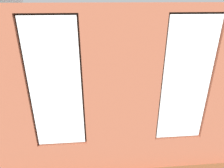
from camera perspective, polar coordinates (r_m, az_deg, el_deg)
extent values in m
cube|color=brown|center=(6.54, -0.47, -6.25)|extent=(6.65, 5.95, 0.10)
cube|color=#9E5138|center=(3.49, 2.83, -4.55)|extent=(1.30, 0.16, 3.15)
cube|color=#9E5138|center=(4.45, 17.30, -17.60)|extent=(0.89, 0.16, 0.72)
cube|color=#9E5138|center=(3.41, 23.16, 19.56)|extent=(0.89, 0.16, 0.13)
cube|color=white|center=(3.63, 20.39, 0.25)|extent=(0.83, 0.03, 2.24)
cube|color=#38281E|center=(3.68, 20.02, 0.62)|extent=(0.89, 0.04, 2.30)
cube|color=#9E5138|center=(4.23, -13.33, -19.65)|extent=(0.89, 0.16, 0.72)
cube|color=#9E5138|center=(3.11, -18.31, 19.98)|extent=(0.89, 0.16, 0.13)
cube|color=white|center=(3.36, -15.81, -1.04)|extent=(0.83, 0.03, 2.24)
cube|color=#38281E|center=(3.41, -15.65, -0.62)|extent=(0.89, 0.04, 2.30)
cube|color=tan|center=(4.06, 2.38, -14.88)|extent=(3.28, 0.24, 0.06)
cube|color=black|center=(3.37, 2.79, 3.49)|extent=(0.43, 0.03, 0.55)
cube|color=#A33875|center=(3.38, 2.76, 3.58)|extent=(0.37, 0.01, 0.49)
cube|color=white|center=(6.23, -28.97, 5.41)|extent=(0.10, 4.95, 3.15)
cube|color=black|center=(4.81, -3.09, -15.10)|extent=(1.95, 0.85, 0.42)
cube|color=black|center=(4.31, -3.05, -13.68)|extent=(1.95, 0.24, 0.38)
cube|color=black|center=(4.71, 7.60, -11.49)|extent=(0.22, 0.85, 0.24)
cube|color=black|center=(4.69, -14.06, -12.31)|extent=(0.22, 0.85, 0.24)
cube|color=black|center=(4.70, 1.52, -12.00)|extent=(0.69, 0.65, 0.12)
cube|color=black|center=(4.69, -7.91, -12.36)|extent=(0.69, 0.65, 0.12)
cube|color=black|center=(6.81, 19.14, -3.88)|extent=(1.01, 2.07, 0.42)
cube|color=black|center=(6.76, 22.19, -0.80)|extent=(0.41, 2.02, 0.38)
cube|color=black|center=(7.45, 17.38, 1.41)|extent=(0.87, 0.29, 0.24)
cube|color=black|center=(5.94, 22.16, -5.20)|extent=(0.87, 0.29, 0.24)
cube|color=black|center=(7.02, 18.16, -0.46)|extent=(0.70, 0.77, 0.12)
cube|color=black|center=(6.36, 20.19, -3.36)|extent=(0.70, 0.77, 0.12)
cube|color=#A87547|center=(6.32, 0.08, -2.63)|extent=(1.45, 0.71, 0.04)
cube|color=#A87547|center=(6.76, 5.50, -2.91)|extent=(0.07, 0.07, 0.39)
cube|color=#A87547|center=(6.67, -5.87, -3.36)|extent=(0.07, 0.07, 0.39)
cube|color=#A87547|center=(6.26, 6.44, -5.33)|extent=(0.07, 0.07, 0.39)
cube|color=#A87547|center=(6.15, -5.91, -5.86)|extent=(0.07, 0.07, 0.39)
cylinder|color=silver|center=(6.21, 1.17, -2.50)|extent=(0.07, 0.07, 0.09)
cylinder|color=#9E5638|center=(6.30, 0.08, -2.14)|extent=(0.11, 0.11, 0.08)
sphere|color=#337F38|center=(6.25, 0.08, -1.32)|extent=(0.13, 0.13, 0.13)
cube|color=#B2B2B7|center=(6.38, -1.62, -2.09)|extent=(0.17, 0.13, 0.02)
cube|color=black|center=(6.20, -3.86, -2.96)|extent=(0.17, 0.12, 0.02)
cube|color=#59595B|center=(6.46, 3.52, -1.75)|extent=(0.17, 0.13, 0.02)
cube|color=black|center=(7.23, -22.53, -2.08)|extent=(1.20, 0.42, 0.58)
cube|color=black|center=(7.11, -22.92, 0.19)|extent=(0.43, 0.20, 0.05)
cube|color=black|center=(7.09, -22.99, 0.59)|extent=(0.06, 0.04, 0.06)
cube|color=black|center=(6.98, -23.42, 3.07)|extent=(0.98, 0.04, 0.60)
cube|color=black|center=(7.00, -23.37, 3.13)|extent=(0.93, 0.01, 0.55)
cylinder|color=olive|center=(8.14, -8.89, 1.27)|extent=(0.50, 0.50, 0.28)
ellipsoid|color=silver|center=(8.02, -9.04, 3.47)|extent=(1.10, 1.10, 0.44)
ellipsoid|color=navy|center=(7.99, -9.69, 4.19)|extent=(0.44, 0.44, 0.18)
cylinder|color=brown|center=(8.71, 14.93, 2.38)|extent=(0.30, 0.30, 0.31)
cylinder|color=brown|center=(8.64, 15.09, 3.78)|extent=(0.04, 0.04, 0.14)
ellipsoid|color=#337F38|center=(8.53, 15.34, 6.00)|extent=(0.60, 0.60, 0.56)
cylinder|color=brown|center=(5.05, 13.81, -13.96)|extent=(0.33, 0.33, 0.39)
cylinder|color=brown|center=(4.86, 14.19, -10.94)|extent=(0.06, 0.06, 0.26)
cone|color=#337F38|center=(4.65, 12.66, -8.32)|extent=(0.42, 0.15, 0.40)
cone|color=#337F38|center=(4.57, 14.80, -9.23)|extent=(0.20, 0.43, 0.39)
cone|color=#337F38|center=(4.75, 15.97, -7.52)|extent=(0.38, 0.19, 0.43)
cone|color=#337F38|center=(4.79, 14.25, -6.96)|extent=(0.15, 0.35, 0.45)
cylinder|color=beige|center=(7.33, 7.41, -1.63)|extent=(0.17, 0.17, 0.20)
cylinder|color=brown|center=(7.26, 7.48, -0.40)|extent=(0.03, 0.03, 0.15)
ellipsoid|color=#1E5B28|center=(7.18, 7.56, 1.01)|extent=(0.27, 0.27, 0.24)
cylinder|color=brown|center=(8.38, -17.99, 1.33)|extent=(0.38, 0.38, 0.36)
cylinder|color=brown|center=(8.25, -18.31, 3.74)|extent=(0.07, 0.07, 0.39)
cone|color=#1E5B28|center=(8.16, -20.06, 6.77)|extent=(0.51, 0.16, 0.64)
cone|color=#1E5B28|center=(7.97, -19.54, 6.47)|extent=(0.34, 0.52, 0.64)
cone|color=#1E5B28|center=(7.89, -18.44, 6.07)|extent=(0.35, 0.61, 0.57)
cone|color=#1E5B28|center=(8.08, -17.01, 6.70)|extent=(0.60, 0.18, 0.58)
cone|color=#1E5B28|center=(8.28, -17.26, 6.92)|extent=(0.51, 0.58, 0.54)
cone|color=#1E5B28|center=(8.37, -19.07, 6.89)|extent=(0.40, 0.62, 0.55)
cylinder|color=beige|center=(6.24, -20.13, -7.20)|extent=(0.32, 0.32, 0.32)
cylinder|color=brown|center=(6.08, -20.59, -4.35)|extent=(0.06, 0.06, 0.38)
cone|color=#286B2D|center=(5.96, -22.82, -0.73)|extent=(0.46, 0.14, 0.54)
cone|color=#286B2D|center=(5.79, -22.67, -1.72)|extent=(0.37, 0.48, 0.50)
cone|color=#286B2D|center=(5.71, -20.89, -2.03)|extent=(0.29, 0.54, 0.46)
cone|color=#286B2D|center=(5.83, -19.51, -0.82)|extent=(0.47, 0.18, 0.53)
cone|color=#286B2D|center=(5.99, -20.06, -0.04)|extent=(0.32, 0.42, 0.55)
cone|color=#286B2D|center=(6.07, -21.84, -0.22)|extent=(0.37, 0.44, 0.53)
cylinder|color=beige|center=(4.89, -19.08, -16.85)|extent=(0.31, 0.31, 0.29)
cylinder|color=brown|center=(4.65, -19.75, -13.07)|extent=(0.06, 0.06, 0.51)
cone|color=#286B2D|center=(4.46, -23.52, -7.38)|extent=(0.57, 0.17, 0.61)
cone|color=#286B2D|center=(4.16, -20.84, -9.52)|extent=(0.23, 0.60, 0.58)
cone|color=#286B2D|center=(4.27, -17.83, -7.87)|extent=(0.57, 0.22, 0.61)
cone|color=#286B2D|center=(4.52, -19.95, -5.97)|extent=(0.15, 0.51, 0.65)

